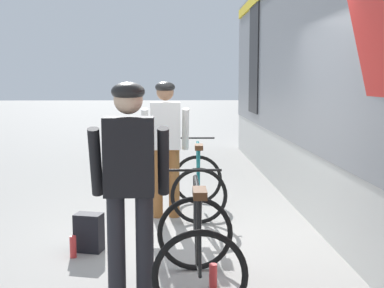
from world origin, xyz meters
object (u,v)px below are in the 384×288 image
cyclist_far_in_dark (129,175)px  water_bottle_near_the_bikes (213,276)px  backpack_on_platform (89,232)px  bicycle_far_black (197,247)px  water_bottle_by_the_backpack (73,247)px  cyclist_near_in_white (165,137)px  bicycle_near_teal (198,184)px

cyclist_far_in_dark → water_bottle_near_the_bikes: (0.67, 0.34, -0.95)m
backpack_on_platform → water_bottle_near_the_bikes: bearing=-24.2°
bicycle_far_black → water_bottle_near_the_bikes: size_ratio=5.27×
bicycle_far_black → backpack_on_platform: 1.54m
bicycle_far_black → water_bottle_near_the_bikes: bicycle_far_black is taller
bicycle_far_black → water_bottle_by_the_backpack: bicycle_far_black is taller
cyclist_near_in_white → water_bottle_by_the_backpack: size_ratio=7.92×
bicycle_far_black → water_bottle_near_the_bikes: bearing=41.7°
bicycle_far_black → water_bottle_by_the_backpack: bearing=143.5°
cyclist_far_in_dark → water_bottle_near_the_bikes: size_ratio=8.61×
cyclist_near_in_white → bicycle_near_teal: cyclist_near_in_white is taller
water_bottle_near_the_bikes → water_bottle_by_the_backpack: size_ratio=0.92×
cyclist_near_in_white → water_bottle_near_the_bikes: (0.44, -2.24, -0.95)m
bicycle_near_teal → water_bottle_near_the_bikes: (0.01, -2.41, -0.30)m
cyclist_near_in_white → water_bottle_near_the_bikes: cyclist_near_in_white is taller
cyclist_far_in_dark → bicycle_far_black: (0.53, 0.21, -0.65)m
bicycle_near_teal → water_bottle_near_the_bikes: size_ratio=5.33×
cyclist_near_in_white → backpack_on_platform: cyclist_near_in_white is taller
bicycle_near_teal → water_bottle_by_the_backpack: bearing=-129.3°
water_bottle_by_the_backpack → cyclist_near_in_white: bearing=58.2°
cyclist_near_in_white → bicycle_far_black: bearing=-82.8°
cyclist_near_in_white → cyclist_far_in_dark: size_ratio=1.00×
bicycle_near_teal → water_bottle_by_the_backpack: (-1.34, -1.64, -0.29)m
water_bottle_by_the_backpack → cyclist_far_in_dark: bearing=-58.4°
bicycle_far_black → backpack_on_platform: bearing=135.0°
water_bottle_near_the_bikes → cyclist_near_in_white: bearing=101.2°
water_bottle_near_the_bikes → water_bottle_by_the_backpack: water_bottle_by_the_backpack is taller
bicycle_far_black → cyclist_near_in_white: bearing=97.2°
bicycle_far_black → water_bottle_by_the_backpack: (-1.21, 0.90, -0.29)m
bicycle_far_black → water_bottle_near_the_bikes: 0.36m
cyclist_near_in_white → water_bottle_near_the_bikes: size_ratio=8.61×
cyclist_near_in_white → bicycle_far_black: 2.47m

